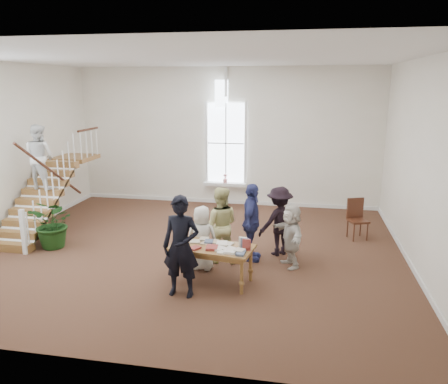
% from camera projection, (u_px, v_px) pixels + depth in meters
% --- Properties ---
extents(ground, '(10.00, 10.00, 0.00)m').
position_uv_depth(ground, '(193.00, 250.00, 10.60)').
color(ground, '#402719').
rests_on(ground, ground).
extents(room_shell, '(10.49, 10.00, 10.00)m').
position_uv_depth(room_shell, '(226.00, 192.00, 14.70)').
color(room_shell, silver).
rests_on(room_shell, ground).
extents(staircase, '(1.10, 4.10, 2.92)m').
position_uv_depth(staircase, '(42.00, 173.00, 11.70)').
color(staircase, brown).
rests_on(staircase, ground).
extents(library_table, '(1.75, 1.07, 0.83)m').
position_uv_depth(library_table, '(213.00, 250.00, 8.74)').
color(library_table, brown).
rests_on(library_table, ground).
extents(police_officer, '(0.73, 0.50, 1.95)m').
position_uv_depth(police_officer, '(181.00, 247.00, 8.14)').
color(police_officer, black).
rests_on(police_officer, ground).
extents(elderly_woman, '(0.72, 0.49, 1.42)m').
position_uv_depth(elderly_woman, '(202.00, 238.00, 9.38)').
color(elderly_woman, beige).
rests_on(elderly_woman, ground).
extents(person_yellow, '(0.91, 0.74, 1.73)m').
position_uv_depth(person_yellow, '(220.00, 225.00, 9.77)').
color(person_yellow, '#CAC67E').
rests_on(person_yellow, ground).
extents(woman_cluster_a, '(0.45, 1.06, 1.79)m').
position_uv_depth(woman_cluster_a, '(251.00, 222.00, 9.85)').
color(woman_cluster_a, navy).
rests_on(woman_cluster_a, ground).
extents(woman_cluster_b, '(1.21, 1.14, 1.64)m').
position_uv_depth(woman_cluster_b, '(279.00, 221.00, 10.19)').
color(woman_cluster_b, black).
rests_on(woman_cluster_b, ground).
extents(woman_cluster_c, '(0.92, 1.36, 1.41)m').
position_uv_depth(woman_cluster_c, '(291.00, 236.00, 9.54)').
color(woman_cluster_c, beige).
rests_on(woman_cluster_c, ground).
extents(floor_plant, '(1.23, 1.10, 1.24)m').
position_uv_depth(floor_plant, '(54.00, 223.00, 10.67)').
color(floor_plant, '#153811').
rests_on(floor_plant, ground).
extents(side_chair, '(0.59, 0.59, 1.05)m').
position_uv_depth(side_chair, '(357.00, 216.00, 11.37)').
color(side_chair, '#391A0F').
rests_on(side_chair, ground).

